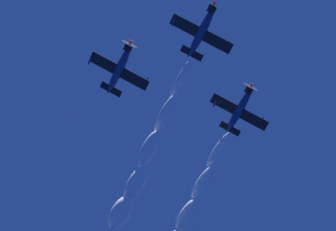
% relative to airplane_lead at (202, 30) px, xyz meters
% --- Properties ---
extents(airplane_lead, '(8.31, 8.92, 3.93)m').
position_rel_airplane_lead_xyz_m(airplane_lead, '(0.00, 0.00, 0.00)').
color(airplane_lead, navy).
extents(airplane_left_wingman, '(8.31, 8.89, 4.06)m').
position_rel_airplane_lead_xyz_m(airplane_left_wingman, '(11.80, -6.73, 0.26)').
color(airplane_left_wingman, navy).
extents(airplane_right_wingman, '(8.31, 8.93, 4.02)m').
position_rel_airplane_lead_xyz_m(airplane_right_wingman, '(6.13, 11.21, 0.00)').
color(airplane_right_wingman, navy).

